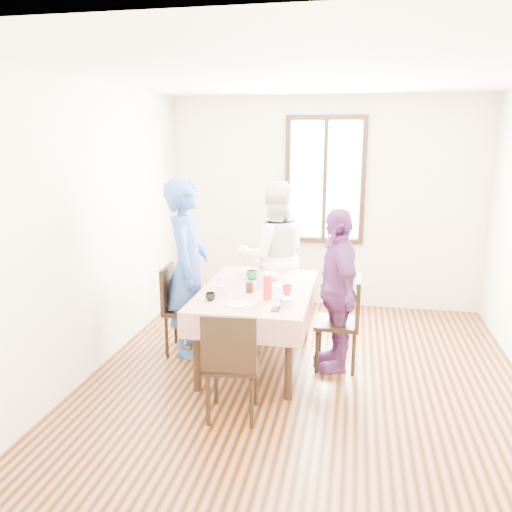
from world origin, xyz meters
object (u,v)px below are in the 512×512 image
dining_table (257,326)px  chair_far (273,289)px  person_right (336,290)px  chair_left (186,309)px  chair_near (233,363)px  person_far (273,256)px  chair_right (337,323)px  person_left (187,268)px

dining_table → chair_far: (0.00, 1.01, 0.08)m
person_right → chair_left: bearing=-110.6°
chair_near → person_right: bearing=49.5°
chair_left → person_far: person_far is taller
person_far → person_right: person_far is taller
chair_near → person_right: size_ratio=0.58×
chair_left → dining_table: bearing=75.2°
chair_near → person_right: person_right is taller
chair_near → person_right: 1.34m
chair_far → chair_near: bearing=93.6°
dining_table → chair_left: size_ratio=1.62×
dining_table → person_right: person_right is taller
chair_left → chair_right: 1.55m
person_far → chair_far: bearing=-111.5°
chair_left → chair_far: same height
chair_right → person_left: person_left is taller
chair_near → person_left: person_left is taller
dining_table → chair_near: size_ratio=1.62×
person_right → chair_far: bearing=-159.2°
chair_right → person_right: bearing=90.4°
chair_far → person_left: 1.24m
chair_far → chair_near: 2.02m
chair_right → person_far: (-0.77, 0.95, 0.40)m
chair_right → dining_table: bearing=93.8°
chair_far → person_left: bearing=52.8°
chair_left → person_right: size_ratio=0.58×
chair_right → person_far: 1.29m
chair_right → chair_near: 1.31m
chair_left → chair_right: (1.55, -0.09, 0.00)m
dining_table → chair_far: bearing=90.0°
dining_table → person_left: person_left is taller
dining_table → person_far: bearing=90.0°
chair_left → person_far: (0.77, 0.86, 0.40)m
chair_left → person_left: (0.02, 0.00, 0.44)m
chair_right → chair_near: same height
chair_left → person_left: size_ratio=0.51×
chair_far → person_far: person_far is taller
chair_far → chair_near: size_ratio=1.00×
dining_table → chair_right: 0.78m
chair_far → dining_table: bearing=93.6°
person_left → chair_right: bearing=-102.6°
chair_far → person_far: (-0.00, -0.02, 0.40)m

